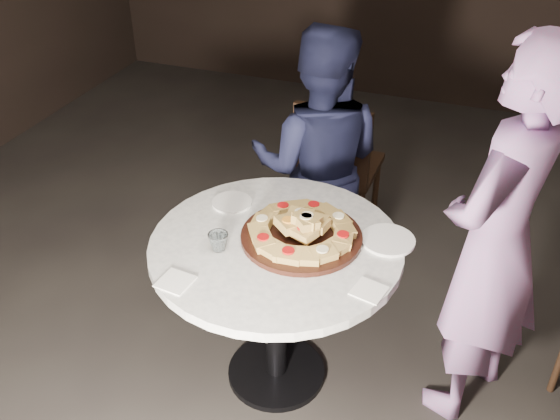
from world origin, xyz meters
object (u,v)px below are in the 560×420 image
focaccia_pile (303,228)px  diner_teal (496,244)px  diner_navy (318,165)px  serving_board (301,237)px  water_glass (218,242)px  table (276,270)px  chair_far (336,163)px

focaccia_pile → diner_teal: diner_teal is taller
diner_navy → serving_board: bearing=91.4°
serving_board → water_glass: size_ratio=6.05×
table → water_glass: 0.30m
serving_board → diner_teal: 0.78m
water_glass → diner_teal: bearing=17.2°
water_glass → chair_far: (0.14, 1.29, -0.29)m
water_glass → diner_teal: 1.10m
chair_far → diner_navy: 0.44m
serving_board → water_glass: (-0.29, -0.19, 0.03)m
table → diner_navy: diner_navy is taller
chair_far → diner_navy: diner_navy is taller
focaccia_pile → serving_board: bearing=170.8°
serving_board → water_glass: bearing=-147.6°
table → chair_far: (-0.06, 1.17, -0.10)m
water_glass → diner_navy: (0.15, 0.90, -0.09)m
focaccia_pile → water_glass: 0.35m
serving_board → diner_teal: bearing=10.5°
water_glass → diner_teal: size_ratio=0.05×
water_glass → diner_navy: 0.91m
table → serving_board: (0.09, 0.06, 0.16)m
diner_teal → chair_far: bearing=-113.0°
table → focaccia_pile: size_ratio=2.95×
table → diner_teal: size_ratio=0.77×
serving_board → water_glass: water_glass is taller
chair_far → diner_teal: (0.91, -0.97, 0.32)m
table → water_glass: (-0.20, -0.13, 0.19)m
table → water_glass: water_glass is taller
serving_board → diner_navy: (-0.15, 0.71, -0.06)m
diner_navy → diner_teal: 1.08m
chair_far → water_glass: bearing=85.0°
focaccia_pile → diner_teal: size_ratio=0.26×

